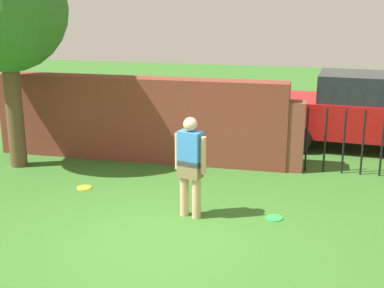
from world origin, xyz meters
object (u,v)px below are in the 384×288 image
object	(u,v)px
tree	(5,11)
frisbee_yellow	(84,188)
frisbee_green	(274,218)
person	(190,163)
car	(363,111)

from	to	relation	value
tree	frisbee_yellow	distance (m)	3.74
tree	frisbee_green	distance (m)	6.39
person	frisbee_yellow	distance (m)	2.49
tree	person	bearing A→B (deg)	-23.46
tree	frisbee_green	size ratio (longest dim) A/B	16.07
tree	person	size ratio (longest dim) A/B	2.68
person	car	bearing A→B (deg)	74.08
person	car	xyz separation A→B (m)	(2.93, 4.71, -0.04)
frisbee_green	car	bearing A→B (deg)	70.29
frisbee_green	tree	bearing A→B (deg)	163.91
car	frisbee_green	bearing A→B (deg)	74.64
person	frisbee_yellow	size ratio (longest dim) A/B	6.00
frisbee_green	frisbee_yellow	size ratio (longest dim) A/B	1.00
frisbee_yellow	car	bearing A→B (deg)	37.39
tree	person	distance (m)	4.94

